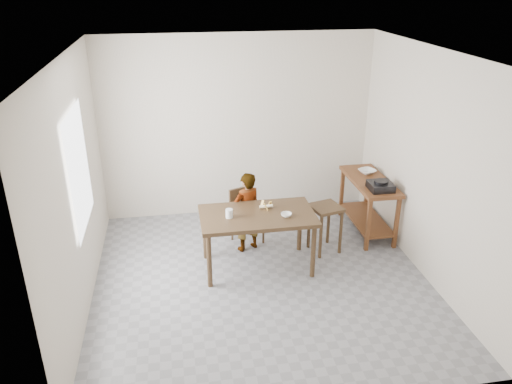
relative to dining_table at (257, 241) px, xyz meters
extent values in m
cube|color=gray|center=(0.00, -0.30, -0.40)|extent=(4.00, 4.00, 0.04)
cube|color=white|center=(0.00, -0.30, 2.35)|extent=(4.00, 4.00, 0.04)
cube|color=beige|center=(0.00, 1.72, 0.98)|extent=(4.00, 0.04, 2.70)
cube|color=beige|center=(0.00, -2.32, 0.98)|extent=(4.00, 0.04, 2.70)
cube|color=beige|center=(-2.02, -0.30, 0.98)|extent=(0.04, 4.00, 2.70)
cube|color=beige|center=(2.02, -0.30, 0.98)|extent=(0.04, 4.00, 2.70)
cube|color=white|center=(-1.97, -0.10, 1.12)|extent=(0.02, 1.10, 1.30)
imported|color=white|center=(-0.06, 0.47, 0.18)|extent=(0.48, 0.41, 1.11)
cylinder|color=white|center=(-0.35, -0.04, 0.43)|extent=(0.10, 0.10, 0.11)
imported|color=white|center=(0.33, -0.12, 0.40)|extent=(0.15, 0.15, 0.04)
imported|color=white|center=(1.76, 0.93, 0.45)|extent=(0.30, 0.30, 0.06)
cube|color=black|center=(1.72, 0.34, 0.48)|extent=(0.31, 0.31, 0.10)
camera|label=1|loc=(-0.94, -5.36, 3.08)|focal=35.00mm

